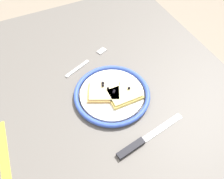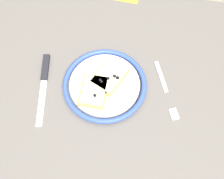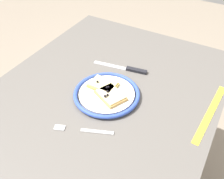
# 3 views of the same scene
# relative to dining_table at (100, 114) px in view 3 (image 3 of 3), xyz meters

# --- Properties ---
(dining_table) EXTENTS (1.13, 0.84, 0.74)m
(dining_table) POSITION_rel_dining_table_xyz_m (0.00, 0.00, 0.00)
(dining_table) COLOR #5B5651
(dining_table) RESTS_ON ground_plane
(plate) EXTENTS (0.25, 0.25, 0.02)m
(plate) POSITION_rel_dining_table_xyz_m (0.02, -0.02, 0.11)
(plate) COLOR white
(plate) RESTS_ON dining_table
(pizza_slice_near) EXTENTS (0.12, 0.13, 0.03)m
(pizza_slice_near) POSITION_rel_dining_table_xyz_m (0.01, -0.04, 0.12)
(pizza_slice_near) COLOR tan
(pizza_slice_near) RESTS_ON plate
(pizza_slice_far) EXTENTS (0.08, 0.11, 0.03)m
(pizza_slice_far) POSITION_rel_dining_table_xyz_m (0.05, 0.01, 0.12)
(pizza_slice_far) COLOR tan
(pizza_slice_far) RESTS_ON plate
(knife) EXTENTS (0.06, 0.24, 0.01)m
(knife) POSITION_rel_dining_table_xyz_m (0.21, -0.02, 0.10)
(knife) COLOR silver
(knife) RESTS_ON dining_table
(fork) EXTENTS (0.09, 0.19, 0.00)m
(fork) POSITION_rel_dining_table_xyz_m (-0.16, -0.04, 0.10)
(fork) COLOR silver
(fork) RESTS_ON dining_table
(measuring_tape) EXTENTS (0.33, 0.05, 0.00)m
(measuring_tape) POSITION_rel_dining_table_xyz_m (0.13, -0.39, 0.10)
(measuring_tape) COLOR yellow
(measuring_tape) RESTS_ON dining_table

